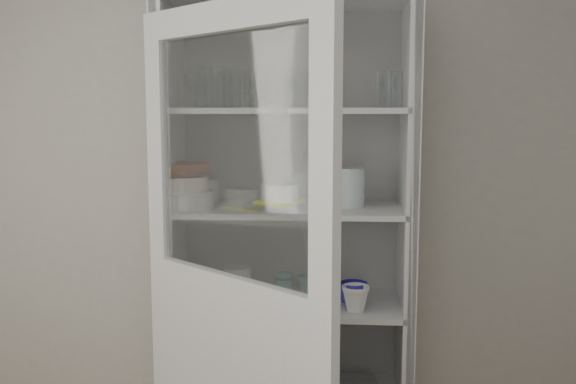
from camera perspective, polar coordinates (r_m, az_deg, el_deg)
The scene contains 34 objects.
wall_back at distance 2.75m, azimuth -3.83°, elevation 0.22°, with size 3.60×0.02×2.60m, color beige.
pantry_cabinet at distance 2.64m, azimuth 0.09°, elevation -8.01°, with size 1.00×0.45×2.10m.
cupboard_door at distance 2.14m, azimuth -5.22°, elevation -13.70°, with size 0.72×0.61×2.00m.
tumbler_0 at distance 2.38m, azimuth -6.32°, elevation 9.69°, with size 0.08×0.08×0.16m, color silver.
tumbler_1 at distance 2.40m, azimuth -5.31°, elevation 9.63°, with size 0.08×0.08×0.15m, color silver.
tumbler_2 at distance 2.38m, azimuth -5.93°, elevation 9.45°, with size 0.07×0.07×0.14m, color silver.
tumbler_3 at distance 2.36m, azimuth 1.12°, elevation 9.35°, with size 0.06×0.06×0.12m, color silver.
tumbler_4 at distance 2.34m, azimuth 1.55°, elevation 9.66°, with size 0.07×0.07×0.15m, color silver.
tumbler_5 at distance 2.34m, azimuth 8.91°, elevation 9.44°, with size 0.07×0.07×0.14m, color silver.
tumbler_6 at distance 2.37m, azimuth 9.86°, elevation 9.40°, with size 0.07×0.07×0.14m, color silver.
tumbler_7 at distance 2.50m, azimuth -5.67°, elevation 9.55°, with size 0.08×0.08×0.15m, color silver.
tumbler_8 at distance 2.53m, azimuth -8.08°, elevation 9.18°, with size 0.06×0.06×0.13m, color silver.
tumbler_9 at distance 2.48m, azimuth 0.66°, elevation 9.45°, with size 0.07×0.07×0.14m, color silver.
tumbler_10 at distance 2.49m, azimuth -2.94°, elevation 9.24°, with size 0.06×0.06×0.12m, color silver.
tumbler_11 at distance 2.50m, azimuth 0.54°, elevation 9.34°, with size 0.07×0.07×0.13m, color silver.
goblet_0 at distance 2.65m, azimuth -8.84°, elevation 9.57°, with size 0.08×0.08×0.17m, color silver, non-canonical shape.
goblet_1 at distance 2.57m, azimuth 1.31°, elevation 9.67°, with size 0.07×0.07×0.17m, color silver, non-canonical shape.
goblet_2 at distance 2.56m, azimuth 3.54°, elevation 9.78°, with size 0.08×0.08×0.18m, color silver, non-canonical shape.
goblet_3 at distance 2.58m, azimuth 9.37°, elevation 9.40°, with size 0.07×0.07×0.15m, color silver, non-canonical shape.
plate_stack_front at distance 2.50m, azimuth -9.54°, elevation -0.67°, with size 0.23×0.23×0.07m, color white.
plate_stack_back at distance 2.71m, azimuth -8.47°, elevation 0.25°, with size 0.20×0.20×0.10m, color white.
cream_bowl at distance 2.49m, azimuth -9.57°, elevation 0.79°, with size 0.19×0.19×0.06m, color white.
terracotta_bowl at distance 2.49m, azimuth -9.60°, elevation 2.10°, with size 0.23×0.23×0.06m, color brown.
glass_platter at distance 2.49m, azimuth -0.77°, elevation -1.22°, with size 0.30×0.30×0.02m, color silver.
yellow_trivet at distance 2.49m, azimuth -0.78°, elevation -0.89°, with size 0.16×0.16×0.01m, color #FAFB11.
white_ramekin at distance 2.48m, azimuth -0.78°, elevation -0.01°, with size 0.15×0.15×0.07m, color white.
grey_bowl_stack at distance 2.50m, azimuth 5.81°, elevation 0.43°, with size 0.12×0.12×0.16m, color silver.
mug_blue at distance 2.54m, azimuth 6.15°, elevation -9.45°, with size 0.12×0.12×0.10m, color #2629A0.
mug_teal at distance 2.65m, azimuth 1.97°, elevation -8.74°, with size 0.10×0.10×0.09m, color #156C76.
mug_white at distance 2.46m, azimuth 6.34°, elevation -9.88°, with size 0.11×0.11×0.10m, color white.
teal_jar at distance 2.63m, azimuth -0.36°, elevation -8.77°, with size 0.08×0.08×0.10m.
measuring_cups at distance 2.57m, azimuth -4.88°, elevation -9.87°, with size 0.09×0.09×0.04m, color beige.
white_canister at distance 2.62m, azimuth -4.72°, elevation -8.42°, with size 0.12×0.12×0.14m, color white.
cream_dish at distance 2.74m, azimuth -4.38°, elevation -17.30°, with size 0.25×0.25×0.08m, color white.
Camera 1 is at (0.37, -1.21, 1.63)m, focal length 38.00 mm.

